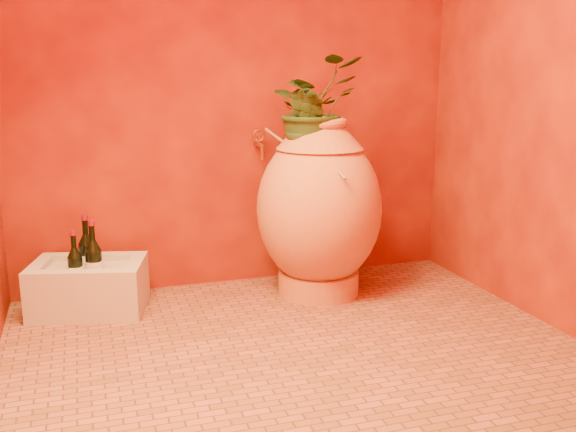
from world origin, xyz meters
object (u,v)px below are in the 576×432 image
object	(u,v)px
amphora	(319,208)
wine_bottle_a	(94,264)
stone_basin	(89,288)
wine_bottle_c	(76,269)
wall_tap	(259,143)
wine_bottle_b	(87,257)

from	to	relation	value
amphora	wine_bottle_a	distance (m)	1.19
stone_basin	wine_bottle_c	size ratio (longest dim) A/B	2.06
stone_basin	wine_bottle_c	distance (m)	0.15
wine_bottle_a	wall_tap	xyz separation A→B (m)	(0.91, 0.23, 0.54)
wall_tap	wine_bottle_b	bearing A→B (deg)	-174.22
wine_bottle_a	wine_bottle_b	world-z (taller)	same
wine_bottle_a	wall_tap	size ratio (longest dim) A/B	2.12
wine_bottle_c	wall_tap	xyz separation A→B (m)	(1.00, 0.23, 0.56)
wine_bottle_b	wine_bottle_a	bearing A→B (deg)	-77.59
wine_bottle_c	wall_tap	distance (m)	1.17
wine_bottle_a	wine_bottle_b	distance (m)	0.14
amphora	wine_bottle_a	world-z (taller)	amphora
wine_bottle_b	wall_tap	world-z (taller)	wall_tap
stone_basin	wine_bottle_b	xyz separation A→B (m)	(0.00, 0.07, 0.14)
wine_bottle_b	stone_basin	bearing A→B (deg)	-91.81
wine_bottle_b	wine_bottle_c	bearing A→B (deg)	-112.73
wall_tap	wine_bottle_a	bearing A→B (deg)	-165.96
wine_bottle_b	wine_bottle_c	xyz separation A→B (m)	(-0.06, -0.14, -0.02)
wine_bottle_a	wine_bottle_c	distance (m)	0.09
wine_bottle_b	amphora	bearing A→B (deg)	-8.16
wine_bottle_a	wine_bottle_c	size ratio (longest dim) A/B	1.14
wine_bottle_a	wall_tap	bearing A→B (deg)	14.04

